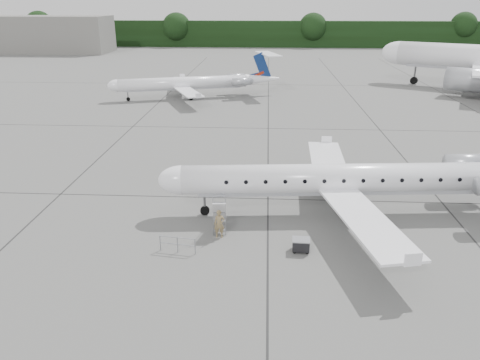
# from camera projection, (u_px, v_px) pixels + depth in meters

# --- Properties ---
(ground) EXTENTS (320.00, 320.00, 0.00)m
(ground) POSITION_uv_depth(u_px,v_px,m) (338.00, 245.00, 29.11)
(ground) COLOR slate
(ground) RESTS_ON ground
(treeline) EXTENTS (260.00, 4.00, 8.00)m
(treeline) POSITION_uv_depth(u_px,v_px,m) (283.00, 34.00, 148.72)
(treeline) COLOR black
(treeline) RESTS_ON ground
(terminal_building) EXTENTS (40.00, 14.00, 10.00)m
(terminal_building) POSITION_uv_depth(u_px,v_px,m) (39.00, 34.00, 133.48)
(terminal_building) COLOR slate
(terminal_building) RESTS_ON ground
(main_regional_jet) EXTENTS (30.30, 23.03, 7.33)m
(main_regional_jet) POSITION_uv_depth(u_px,v_px,m) (344.00, 165.00, 32.13)
(main_regional_jet) COLOR white
(main_regional_jet) RESTS_ON ground
(airstair) EXTENTS (1.04, 2.24, 2.30)m
(airstair) POSITION_uv_depth(u_px,v_px,m) (219.00, 213.00, 30.77)
(airstair) COLOR white
(airstair) RESTS_ON ground
(passenger) EXTENTS (0.72, 0.50, 1.87)m
(passenger) POSITION_uv_depth(u_px,v_px,m) (219.00, 224.00, 29.70)
(passenger) COLOR olive
(passenger) RESTS_ON ground
(safety_railing) EXTENTS (2.19, 0.41, 1.00)m
(safety_railing) POSITION_uv_depth(u_px,v_px,m) (178.00, 245.00, 28.06)
(safety_railing) COLOR gray
(safety_railing) RESTS_ON ground
(baggage_cart) EXTENTS (1.05, 0.86, 0.88)m
(baggage_cart) POSITION_uv_depth(u_px,v_px,m) (301.00, 245.00, 28.19)
(baggage_cart) COLOR black
(baggage_cart) RESTS_ON ground
(bg_regional_left) EXTENTS (29.16, 24.46, 6.57)m
(bg_regional_left) POSITION_uv_depth(u_px,v_px,m) (183.00, 77.00, 70.88)
(bg_regional_left) COLOR white
(bg_regional_left) RESTS_ON ground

